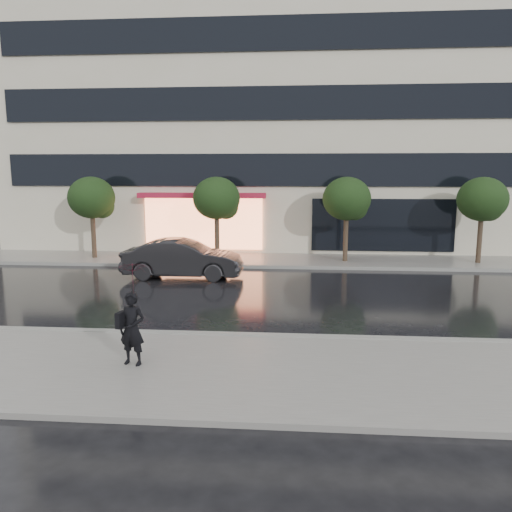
# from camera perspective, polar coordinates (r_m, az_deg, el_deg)

# --- Properties ---
(ground) EXTENTS (120.00, 120.00, 0.00)m
(ground) POSITION_cam_1_polar(r_m,az_deg,el_deg) (13.76, 1.50, -8.16)
(ground) COLOR black
(ground) RESTS_ON ground
(sidewalk_near) EXTENTS (60.00, 4.50, 0.12)m
(sidewalk_near) POSITION_cam_1_polar(r_m,az_deg,el_deg) (10.69, 0.54, -13.14)
(sidewalk_near) COLOR slate
(sidewalk_near) RESTS_ON ground
(sidewalk_far) EXTENTS (60.00, 3.50, 0.12)m
(sidewalk_far) POSITION_cam_1_polar(r_m,az_deg,el_deg) (23.71, 2.83, -0.49)
(sidewalk_far) COLOR slate
(sidewalk_far) RESTS_ON ground
(curb_near) EXTENTS (60.00, 0.25, 0.14)m
(curb_near) POSITION_cam_1_polar(r_m,az_deg,el_deg) (12.79, 1.26, -9.22)
(curb_near) COLOR gray
(curb_near) RESTS_ON ground
(curb_far) EXTENTS (60.00, 0.25, 0.14)m
(curb_far) POSITION_cam_1_polar(r_m,az_deg,el_deg) (21.99, 2.69, -1.25)
(curb_far) COLOR gray
(curb_far) RESTS_ON ground
(office_building) EXTENTS (30.00, 12.76, 18.00)m
(office_building) POSITION_cam_1_polar(r_m,az_deg,el_deg) (31.44, 3.43, 18.34)
(office_building) COLOR beige
(office_building) RESTS_ON ground
(tree_far_west) EXTENTS (2.20, 2.20, 3.99)m
(tree_far_west) POSITION_cam_1_polar(r_m,az_deg,el_deg) (25.08, -18.13, 6.19)
(tree_far_west) COLOR #33261C
(tree_far_west) RESTS_ON ground
(tree_mid_west) EXTENTS (2.20, 2.20, 3.99)m
(tree_mid_west) POSITION_cam_1_polar(r_m,az_deg,el_deg) (23.44, -4.37, 6.43)
(tree_mid_west) COLOR #33261C
(tree_mid_west) RESTS_ON ground
(tree_mid_east) EXTENTS (2.20, 2.20, 3.99)m
(tree_mid_east) POSITION_cam_1_polar(r_m,az_deg,el_deg) (23.28, 10.47, 6.27)
(tree_mid_east) COLOR #33261C
(tree_mid_east) RESTS_ON ground
(tree_far_east) EXTENTS (2.20, 2.20, 3.99)m
(tree_far_east) POSITION_cam_1_polar(r_m,az_deg,el_deg) (24.63, 24.57, 5.75)
(tree_far_east) COLOR #33261C
(tree_far_east) RESTS_ON ground
(parked_car) EXTENTS (4.72, 1.65, 1.55)m
(parked_car) POSITION_cam_1_polar(r_m,az_deg,el_deg) (20.12, -8.37, -0.31)
(parked_car) COLOR black
(parked_car) RESTS_ON ground
(pedestrian_with_umbrella) EXTENTS (1.03, 1.04, 2.22)m
(pedestrian_with_umbrella) POSITION_cam_1_polar(r_m,az_deg,el_deg) (10.81, -13.97, -4.78)
(pedestrian_with_umbrella) COLOR black
(pedestrian_with_umbrella) RESTS_ON sidewalk_near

